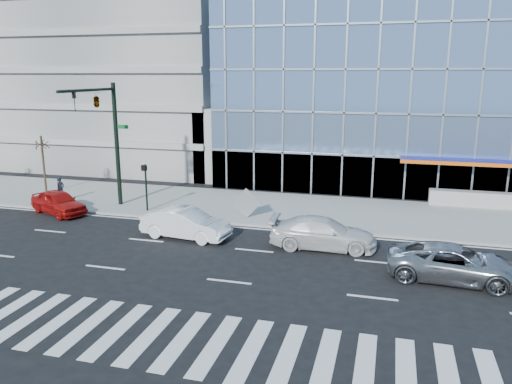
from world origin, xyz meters
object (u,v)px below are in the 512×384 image
street_tree_near (42,144)px  pedestrian (61,189)px  silver_suv (454,263)px  traffic_signal (103,116)px  red_sedan (58,202)px  white_suv (323,233)px  white_sedan (186,223)px  tilted_panel (247,203)px  ped_signal_post (145,180)px

street_tree_near → pedestrian: bearing=-35.4°
street_tree_near → silver_suv: size_ratio=0.76×
traffic_signal → red_sedan: 6.23m
white_suv → red_sedan: bearing=80.2°
red_sedan → pedestrian: bearing=57.4°
white_sedan → white_suv: bearing=-80.4°
pedestrian → tilted_panel: size_ratio=1.30×
traffic_signal → tilted_panel: 10.44m
street_tree_near → white_suv: (21.28, -6.17, -3.00)m
silver_suv → red_sedan: bearing=82.4°
ped_signal_post → white_sedan: 6.06m
ped_signal_post → white_sedan: size_ratio=0.61×
silver_suv → white_suv: size_ratio=1.03×
white_suv → pedestrian: 19.06m
pedestrian → tilted_panel: tilted_panel is taller
ped_signal_post → red_sedan: bearing=-162.7°
street_tree_near → white_suv: bearing=-16.2°
ped_signal_post → red_sedan: size_ratio=0.68×
red_sedan → pedestrian: size_ratio=2.62×
traffic_signal → street_tree_near: bearing=157.3°
street_tree_near → pedestrian: 4.32m
traffic_signal → ped_signal_post: bearing=8.5°
red_sedan → tilted_panel: size_ratio=3.40×
traffic_signal → white_sedan: bearing=-27.5°
silver_suv → red_sedan: 23.53m
white_suv → pedestrian: pedestrian is taller
traffic_signal → white_suv: traffic_signal is taller
traffic_signal → red_sedan: (-2.81, -1.28, -5.41)m
pedestrian → tilted_panel: 13.42m
white_sedan → red_sedan: bearing=83.5°
street_tree_near → silver_suv: bearing=-17.9°
traffic_signal → white_suv: size_ratio=1.48×
ped_signal_post → pedestrian: size_ratio=1.78×
white_suv → red_sedan: white_suv is taller
silver_suv → white_sedan: bearing=84.0°
street_tree_near → red_sedan: size_ratio=0.96×
traffic_signal → red_sedan: bearing=-155.6°
white_sedan → traffic_signal: bearing=69.4°
white_suv → white_sedan: size_ratio=1.11×
ped_signal_post → red_sedan: 5.73m
ped_signal_post → white_suv: (11.78, -3.61, -1.36)m
pedestrian → tilted_panel: bearing=-81.5°
silver_suv → white_sedan: 13.58m
traffic_signal → white_suv: bearing=-12.8°
ped_signal_post → street_tree_near: 9.97m
red_sedan → white_suv: bearing=-72.4°
white_sedan → pedestrian: (-11.19, 4.60, 0.19)m
pedestrian → tilted_panel: (13.41, -0.46, 0.08)m
ped_signal_post → pedestrian: ped_signal_post is taller
white_sedan → tilted_panel: 4.71m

